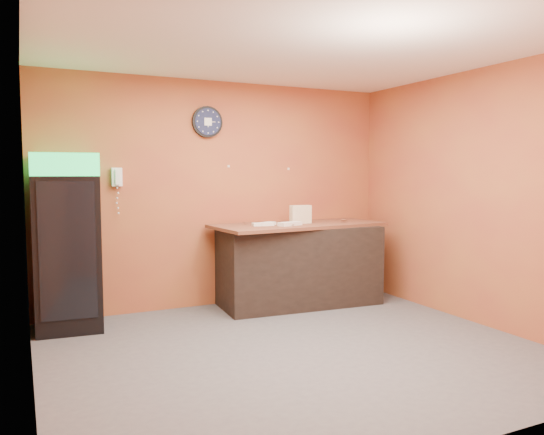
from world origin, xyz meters
TOP-DOWN VIEW (x-y plane):
  - floor at (0.00, 0.00)m, footprint 4.50×4.50m
  - back_wall at (0.00, 2.00)m, footprint 4.50×0.02m
  - left_wall at (-2.25, 0.00)m, footprint 0.02×4.00m
  - right_wall at (2.25, 0.00)m, footprint 0.02×4.00m
  - ceiling at (0.00, 0.00)m, footprint 4.50×4.00m
  - beverage_cooler at (-1.85, 1.61)m, footprint 0.71×0.72m
  - prep_counter at (0.87, 1.56)m, footprint 2.03×1.01m
  - wall_clock at (-0.18, 1.97)m, footprint 0.38×0.06m
  - wall_phone at (-1.28, 1.95)m, footprint 0.12×0.10m
  - butcher_paper at (0.87, 1.56)m, footprint 2.23×1.09m
  - sub_roll_stack at (0.89, 1.54)m, footprint 0.27×0.10m
  - wrapped_sandwich_left at (0.34, 1.47)m, footprint 0.27×0.13m
  - wrapped_sandwich_mid at (0.64, 1.36)m, footprint 0.33×0.20m
  - wrapped_sandwich_right at (0.40, 1.52)m, footprint 0.28×0.19m
  - kitchen_tool at (0.89, 1.69)m, footprint 0.05×0.05m

SIDE VIEW (x-z plane):
  - floor at x=0.00m, z-range 0.00..0.00m
  - prep_counter at x=0.87m, z-range 0.00..0.99m
  - beverage_cooler at x=-1.85m, z-range -0.02..1.85m
  - butcher_paper at x=0.87m, z-range 0.99..1.03m
  - wrapped_sandwich_left at x=0.34m, z-range 1.03..1.07m
  - wrapped_sandwich_right at x=0.40m, z-range 1.03..1.07m
  - wrapped_sandwich_mid at x=0.64m, z-range 1.03..1.07m
  - kitchen_tool at x=0.89m, z-range 1.03..1.08m
  - sub_roll_stack at x=0.89m, z-range 1.03..1.26m
  - back_wall at x=0.00m, z-range 0.00..2.80m
  - left_wall at x=-2.25m, z-range 0.00..2.80m
  - right_wall at x=2.25m, z-range 0.00..2.80m
  - wall_phone at x=-1.28m, z-range 1.51..1.72m
  - wall_clock at x=-0.18m, z-range 2.10..2.48m
  - ceiling at x=0.00m, z-range 2.79..2.81m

